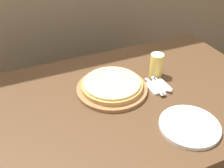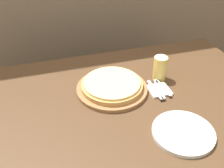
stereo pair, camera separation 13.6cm
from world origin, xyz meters
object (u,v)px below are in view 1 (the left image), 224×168
(pizza_on_board, at_px, (112,86))
(dinner_plate, at_px, (189,126))
(fork, at_px, (154,87))
(spoon, at_px, (162,84))
(dinner_knife, at_px, (158,85))
(beer_glass, at_px, (156,64))

(pizza_on_board, relative_size, dinner_plate, 1.39)
(pizza_on_board, bearing_deg, fork, -20.34)
(pizza_on_board, distance_m, spoon, 0.27)
(dinner_knife, bearing_deg, spoon, 0.00)
(spoon, bearing_deg, dinner_knife, 180.00)
(fork, distance_m, spoon, 0.05)
(beer_glass, height_order, spoon, beer_glass)
(dinner_knife, xyz_separation_m, spoon, (0.02, 0.00, 0.00))
(fork, relative_size, dinner_knife, 1.00)
(pizza_on_board, bearing_deg, dinner_knife, -18.33)
(beer_glass, bearing_deg, spoon, -102.32)
(beer_glass, height_order, dinner_knife, beer_glass)
(dinner_knife, height_order, spoon, same)
(dinner_plate, distance_m, fork, 0.31)
(pizza_on_board, xyz_separation_m, dinner_plate, (0.20, -0.39, -0.02))
(spoon, bearing_deg, dinner_plate, -100.40)
(pizza_on_board, bearing_deg, spoon, -16.67)
(fork, bearing_deg, spoon, 0.00)
(dinner_knife, relative_size, spoon, 1.17)
(dinner_plate, bearing_deg, beer_glass, 79.11)
(pizza_on_board, distance_m, fork, 0.22)
(pizza_on_board, height_order, spoon, pizza_on_board)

